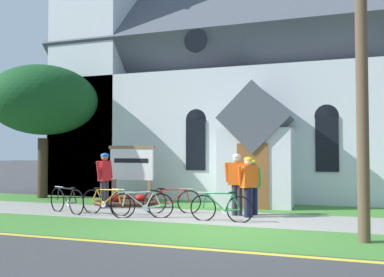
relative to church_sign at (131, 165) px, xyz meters
name	(u,v)px	position (x,y,z in m)	size (l,w,h in m)	color
ground	(253,208)	(4.48, -0.20, -1.35)	(140.00, 140.00, 0.00)	#3D3D3F
sidewalk_slab	(158,214)	(2.08, -2.40, -1.34)	(32.00, 2.45, 0.01)	#99968E
grass_verge	(119,229)	(2.08, -4.80, -1.35)	(32.00, 2.35, 0.01)	#427F33
church_lawn	(186,204)	(2.08, 0.02, -1.35)	(24.00, 2.38, 0.01)	#427F33
curb_paint_stripe	(87,240)	(2.08, -6.12, -1.35)	(28.00, 0.16, 0.01)	yellow
church_building	(219,93)	(1.70, 6.14, 3.40)	(13.89, 12.36, 12.81)	silver
church_sign	(131,165)	(0.00, 0.00, 0.00)	(1.85, 0.16, 2.06)	#7F6047
flower_bed	(126,201)	(0.00, -0.40, -1.27)	(2.20, 2.20, 0.34)	#382319
bicycle_white	(67,200)	(-0.61, -3.02, -0.96)	(1.64, 0.71, 0.81)	black
bicycle_blue	(142,205)	(1.91, -3.16, -0.99)	(1.67, 0.60, 0.80)	black
bicycle_yellow	(106,202)	(0.64, -2.91, -0.97)	(1.75, 0.31, 0.79)	black
bicycle_green	(221,208)	(4.13, -3.07, -0.98)	(1.69, 0.08, 0.81)	black
bicycle_silver	(172,201)	(2.38, -2.10, -0.98)	(1.64, 0.62, 0.78)	black
cyclist_in_orange_jersey	(237,179)	(4.30, -1.92, -0.30)	(0.69, 0.31, 1.77)	#2D2D33
cyclist_in_green_jersey	(253,183)	(4.72, -1.70, -0.42)	(0.39, 0.63, 1.60)	#191E38
cyclist_in_blue_jersey	(248,182)	(4.67, -2.13, -0.36)	(0.49, 0.62, 1.68)	#191E38
cyclist_in_yellow_jersey	(105,175)	(-0.12, -1.69, -0.28)	(0.30, 0.81, 1.79)	#2D2D33
yard_deciduous_tree	(44,101)	(-4.07, 0.26, 2.54)	(4.30, 4.30, 5.30)	#3D2D1E
distant_hill	(321,163)	(5.78, 61.65, -1.35)	(103.44, 40.74, 22.46)	#847A5B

